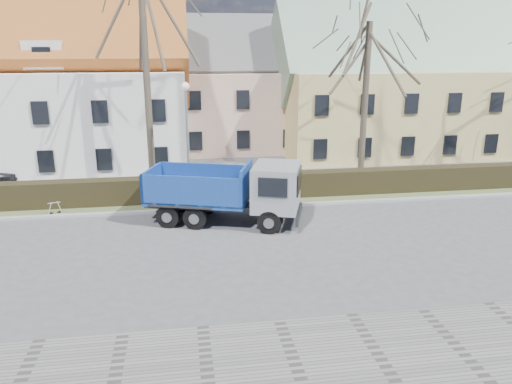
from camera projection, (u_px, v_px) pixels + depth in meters
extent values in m
plane|color=#4C4C4E|center=(195.00, 247.00, 19.98)|extent=(120.00, 120.00, 0.00)
cube|color=slate|center=(208.00, 384.00, 11.92)|extent=(80.00, 5.00, 0.08)
cube|color=gray|center=(192.00, 210.00, 24.31)|extent=(80.00, 0.30, 0.12)
cube|color=#4C5B33|center=(191.00, 200.00, 25.83)|extent=(80.00, 3.00, 0.10)
cube|color=black|center=(191.00, 190.00, 25.47)|extent=(60.00, 0.90, 1.30)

